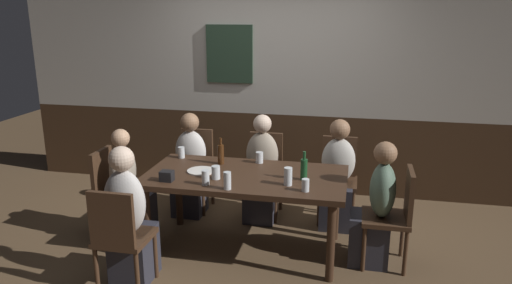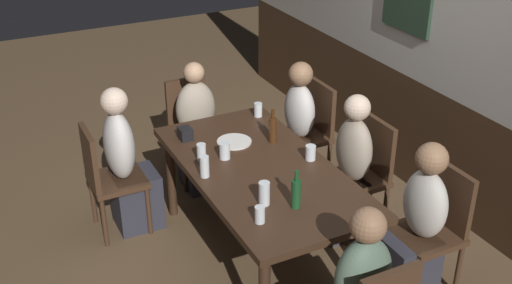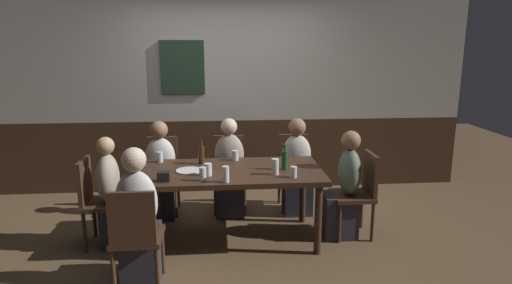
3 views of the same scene
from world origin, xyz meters
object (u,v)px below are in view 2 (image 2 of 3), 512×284
Objects in this scene: person_head_west at (199,136)px; beer_glass_half at (264,195)px; chair_left_far at (311,128)px; person_left_far at (294,135)px; condiment_caddy at (185,134)px; pint_glass_pale at (225,152)px; person_mid_far at (346,177)px; pint_glass_stout at (258,110)px; beer_bottle_green at (296,193)px; person_left_near at (128,170)px; tumbler_water at (201,153)px; chair_mid_far at (365,169)px; dining_table at (261,177)px; beer_bottle_brown at (273,129)px; chair_right_far at (436,224)px; plate_white_large at (234,142)px; chair_left_near at (107,175)px; pint_glass_amber at (260,215)px; person_right_far at (415,233)px; tumbler_short at (205,168)px.

person_head_west is 1.61m from beer_glass_half.
chair_left_far is 0.17m from person_left_far.
pint_glass_pale is at bearing 19.26° from condiment_caddy.
person_mid_far is 10.11× the size of pint_glass_stout.
beer_bottle_green is at bearing 10.24° from pint_glass_pale.
tumbler_water is (0.52, 0.40, 0.30)m from person_left_near.
chair_mid_far is 6.92× the size of tumbler_water.
beer_glass_half is (0.41, -0.19, 0.15)m from dining_table.
beer_bottle_brown is at bearing -122.82° from person_mid_far.
chair_right_far is at bearing 45.27° from person_left_near.
beer_bottle_green is 1.00× the size of beer_bottle_brown.
person_left_far is at bearing 143.10° from beer_glass_half.
plate_white_large is at bearing -48.01° from pint_glass_stout.
chair_left_near is 1.51m from pint_glass_amber.
person_right_far reaches higher than person_left_far.
beer_bottle_green reaches higher than pint_glass_stout.
chair_mid_far is at bearing 63.65° from person_left_near.
beer_glass_half is 1.31× the size of pint_glass_pale.
pint_glass_stout is 0.73m from pint_glass_pale.
pint_glass_amber is (1.36, -1.18, 0.29)m from chair_left_far.
beer_bottle_brown reaches higher than plate_white_large.
beer_glass_half is 0.85m from plate_white_large.
beer_glass_half is at bearing -1.90° from pint_glass_pale.
person_left_far is 0.79m from person_mid_far.
beer_bottle_green is at bearing 31.05° from tumbler_short.
dining_table is 15.29× the size of pint_glass_pale.
chair_left_near is 7.90× the size of pint_glass_stout.
person_left_far is 4.32× the size of beer_bottle_green.
person_right_far is at bearing 30.94° from plate_white_large.
chair_left_far is at bearing 174.10° from person_right_far.
beer_glass_half is at bearing -41.57° from chair_left_far.
dining_table is at bearing 152.41° from pint_glass_amber.
tumbler_short is 0.27m from pint_glass_pale.
chair_mid_far reaches higher than pint_glass_pale.
beer_bottle_green is at bearing -59.93° from chair_mid_far.
person_right_far is 0.79m from person_mid_far.
person_head_west reaches higher than tumbler_water.
chair_left_near is 1.00× the size of chair_left_far.
chair_right_far is 3.46× the size of plate_white_large.
chair_left_far is at bearing 138.43° from beer_glass_half.
pint_glass_pale is 1.07× the size of condiment_caddy.
tumbler_short is at bearing -127.77° from person_right_far.
chair_left_near is 1.28m from beer_bottle_brown.
chair_left_far is at bearing 90.00° from person_left_far.
person_right_far reaches higher than plate_white_large.
chair_left_far is 6.92× the size of tumbler_water.
beer_bottle_green is (1.68, -0.03, 0.38)m from person_head_west.
condiment_caddy is (-0.62, -1.18, 0.29)m from chair_mid_far.
person_right_far is 7.21× the size of beer_glass_half.
person_right_far reaches higher than person_head_west.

